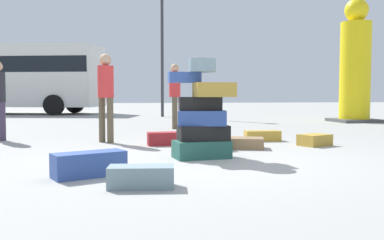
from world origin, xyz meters
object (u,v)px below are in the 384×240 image
suitcase_navy_white_trunk (89,164)px  person_bearded_onlooker (106,90)px  suitcase_maroon_left_side (165,139)px  lamp_post (162,20)px  suitcase_tan_upright_blue (262,136)px  yellow_dummy_statue (355,67)px  person_passerby_in_red (175,90)px  suitcase_teal_foreground_far (209,144)px  suitcase_slate_right_side (141,177)px  suitcase_tower (202,118)px  parked_bus (4,75)px  suitcase_brown_behind_tower (243,143)px  suitcase_tan_foreground_near (315,140)px

suitcase_navy_white_trunk → person_bearded_onlooker: size_ratio=0.47×
suitcase_maroon_left_side → lamp_post: 10.41m
suitcase_navy_white_trunk → suitcase_tan_upright_blue: 4.35m
yellow_dummy_statue → suitcase_tan_upright_blue: bearing=-134.5°
person_passerby_in_red → lamp_post: (0.26, 6.09, 2.87)m
suitcase_teal_foreground_far → suitcase_slate_right_side: size_ratio=1.01×
suitcase_tower → lamp_post: 11.73m
person_bearded_onlooker → person_passerby_in_red: 3.41m
suitcase_teal_foreground_far → yellow_dummy_statue: bearing=46.8°
parked_bus → lamp_post: 8.30m
suitcase_maroon_left_side → suitcase_slate_right_side: (-0.58, -3.37, -0.01)m
suitcase_tower → suitcase_slate_right_side: suitcase_tower is taller
suitcase_navy_white_trunk → yellow_dummy_statue: bearing=21.3°
suitcase_tower → suitcase_brown_behind_tower: suitcase_tower is taller
yellow_dummy_statue → parked_bus: bearing=148.1°
suitcase_tan_foreground_near → lamp_post: (-1.71, 10.18, 3.79)m
suitcase_slate_right_side → person_bearded_onlooker: 4.10m
suitcase_tower → suitcase_navy_white_trunk: size_ratio=1.79×
suitcase_brown_behind_tower → suitcase_slate_right_side: bearing=-108.1°
person_passerby_in_red → suitcase_tan_foreground_near: bearing=39.4°
suitcase_tan_foreground_near → suitcase_slate_right_side: (-3.18, -2.85, 0.00)m
suitcase_navy_white_trunk → suitcase_slate_right_side: size_ratio=1.23×
suitcase_tan_foreground_near → suitcase_slate_right_side: 4.28m
suitcase_teal_foreground_far → person_passerby_in_red: (0.00, 4.36, 0.92)m
suitcase_slate_right_side → suitcase_maroon_left_side: bearing=87.2°
suitcase_teal_foreground_far → suitcase_brown_behind_tower: 0.63m
suitcase_navy_white_trunk → person_passerby_in_red: person_passerby_in_red is taller
suitcase_slate_right_side → person_passerby_in_red: person_passerby_in_red is taller
suitcase_brown_behind_tower → suitcase_slate_right_side: suitcase_slate_right_side is taller
suitcase_tower → yellow_dummy_statue: size_ratio=0.35×
suitcase_teal_foreground_far → parked_bus: size_ratio=0.07×
suitcase_tan_upright_blue → suitcase_maroon_left_side: 1.98m
suitcase_navy_white_trunk → suitcase_brown_behind_tower: size_ratio=1.17×
suitcase_brown_behind_tower → person_bearded_onlooker: size_ratio=0.40×
suitcase_tan_upright_blue → parked_bus: bearing=125.4°
suitcase_tower → suitcase_maroon_left_side: suitcase_tower is taller
suitcase_navy_white_trunk → parked_bus: size_ratio=0.08×
lamp_post → parked_bus: bearing=151.6°
suitcase_brown_behind_tower → person_passerby_in_red: size_ratio=0.39×
suitcase_slate_right_side → yellow_dummy_statue: (7.44, 8.74, 1.69)m
person_bearded_onlooker → yellow_dummy_statue: 9.27m
suitcase_tan_upright_blue → person_passerby_in_red: 3.58m
person_bearded_onlooker → suitcase_brown_behind_tower: bearing=15.5°
suitcase_brown_behind_tower → person_passerby_in_red: bearing=114.3°
suitcase_navy_white_trunk → person_bearded_onlooker: 3.43m
suitcase_navy_white_trunk → suitcase_brown_behind_tower: bearing=16.8°
suitcase_brown_behind_tower → suitcase_tan_foreground_near: bearing=22.3°
suitcase_maroon_left_side → suitcase_tan_foreground_near: bearing=-13.6°
suitcase_maroon_left_side → yellow_dummy_statue: size_ratio=0.15×
suitcase_brown_behind_tower → person_bearded_onlooker: (-2.30, 1.27, 0.90)m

